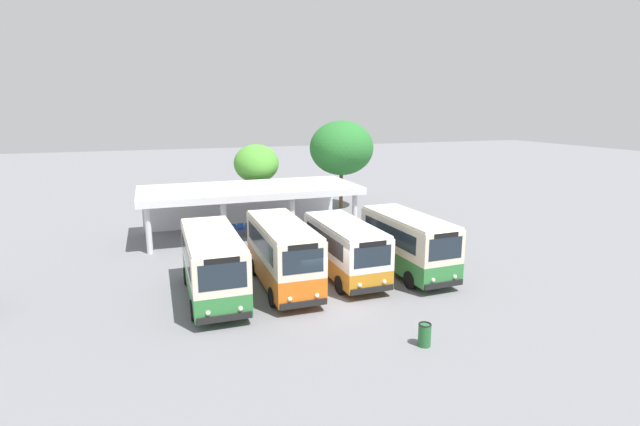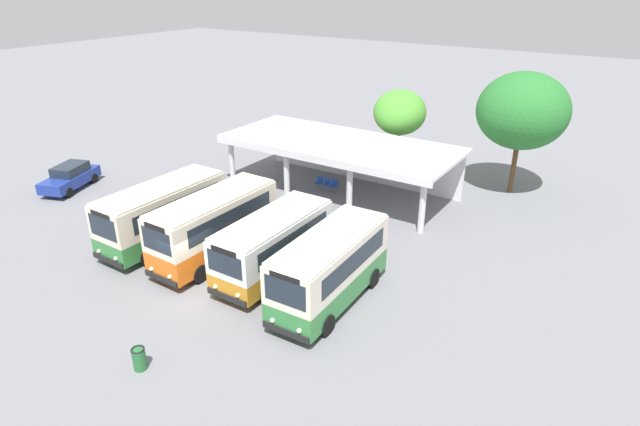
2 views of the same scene
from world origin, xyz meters
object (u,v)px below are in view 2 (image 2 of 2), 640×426
Objects in this scene: waiting_chair_end_by_column at (319,182)px; litter_bin_apron at (139,359)px; city_bus_fourth_amber at (330,266)px; waiting_chair_middle_seat at (334,185)px; city_bus_second_in_row at (215,224)px; waiting_chair_second_from_end at (327,183)px; parked_car_flank at (70,177)px; city_bus_nearest_orange at (163,211)px; city_bus_middle_cream at (274,243)px.

litter_bin_apron reaches higher than waiting_chair_end_by_column.
waiting_chair_middle_seat is at bearing 121.01° from city_bus_fourth_amber.
waiting_chair_second_from_end is (-0.17, 10.58, -1.30)m from city_bus_second_in_row.
parked_car_flank is 5.38× the size of waiting_chair_middle_seat.
city_bus_fourth_amber is 8.28m from litter_bin_apron.
city_bus_fourth_amber is 1.48× the size of parked_car_flank.
city_bus_nearest_orange is 11.37m from waiting_chair_second_from_end.
city_bus_second_in_row is 8.39× the size of waiting_chair_middle_seat.
city_bus_fourth_amber is 7.96× the size of waiting_chair_end_by_column.
waiting_chair_end_by_column is at bearing 32.90° from parked_car_flank.
city_bus_nearest_orange reaches higher than waiting_chair_second_from_end.
parked_car_flank is (-18.01, 1.26, -0.82)m from city_bus_middle_cream.
waiting_chair_second_from_end is (-3.61, 10.29, -1.13)m from city_bus_middle_cream.
parked_car_flank is 17.01m from waiting_chair_second_from_end.
city_bus_middle_cream is 10.97m from waiting_chair_second_from_end.
city_bus_second_in_row reaches higher than city_bus_fourth_amber.
city_bus_nearest_orange is 8.08× the size of litter_bin_apron.
city_bus_nearest_orange reaches higher than waiting_chair_end_by_column.
parked_car_flank is at bearing 152.94° from litter_bin_apron.
city_bus_nearest_orange is 10.19m from litter_bin_apron.
litter_bin_apron is (-0.02, -7.94, -1.19)m from city_bus_middle_cream.
city_bus_nearest_orange is 8.46× the size of waiting_chair_middle_seat.
city_bus_second_in_row is at bearing -6.06° from parked_car_flank.
waiting_chair_second_from_end is at bearing 90.90° from city_bus_second_in_row.
city_bus_second_in_row is 10.66m from waiting_chair_middle_seat.
city_bus_nearest_orange is 11.53m from waiting_chair_middle_seat.
city_bus_fourth_amber reaches higher than waiting_chair_middle_seat.
city_bus_middle_cream is 3.49m from city_bus_fourth_amber.
city_bus_second_in_row is 8.39× the size of waiting_chair_second_from_end.
city_bus_middle_cream is 18.08m from parked_car_flank.
city_bus_fourth_amber is at bearing -58.99° from waiting_chair_middle_seat.
parked_car_flank reaches higher than litter_bin_apron.
city_bus_second_in_row is 8.49m from litter_bin_apron.
city_bus_second_in_row is 6.89m from city_bus_fourth_amber.
waiting_chair_middle_seat is at bearing 87.91° from city_bus_second_in_row.
city_bus_middle_cream is at bearing 89.86° from litter_bin_apron.
waiting_chair_middle_seat is at bearing -1.36° from waiting_chair_second_from_end.
city_bus_fourth_amber is at bearing -0.07° from city_bus_nearest_orange.
waiting_chair_second_from_end is at bearing 73.15° from city_bus_nearest_orange.
waiting_chair_end_by_column is at bearing 75.77° from city_bus_nearest_orange.
city_bus_middle_cream is at bearing 171.20° from city_bus_fourth_amber.
city_bus_middle_cream is 7.87× the size of waiting_chair_end_by_column.
city_bus_nearest_orange is 1.06× the size of city_bus_fourth_amber.
city_bus_second_in_row is at bearing -89.10° from waiting_chair_second_from_end.
city_bus_middle_cream is 7.87× the size of waiting_chair_middle_seat.
city_bus_fourth_amber reaches higher than waiting_chair_second_from_end.
waiting_chair_second_from_end is 0.55m from waiting_chair_middle_seat.
city_bus_second_in_row is at bearing -175.20° from city_bus_middle_cream.
city_bus_second_in_row reaches higher than parked_car_flank.
waiting_chair_middle_seat is 18.47m from litter_bin_apron.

